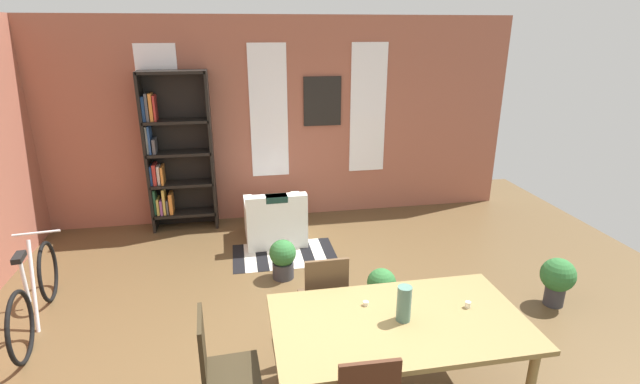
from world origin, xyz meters
name	(u,v)px	position (x,y,z in m)	size (l,w,h in m)	color
ground_plane	(308,369)	(0.00, 0.00, 0.00)	(9.28, 9.28, 0.00)	brown
back_wall_brick	(269,121)	(0.00, 3.63, 1.49)	(7.43, 0.12, 2.97)	#A05A46
window_pane_0	(162,115)	(-1.50, 3.56, 1.63)	(0.55, 0.02, 1.93)	white
window_pane_1	(269,112)	(0.00, 3.56, 1.63)	(0.55, 0.02, 1.93)	white
window_pane_2	(368,109)	(1.50, 3.56, 1.63)	(0.55, 0.02, 1.93)	white
dining_table	(399,329)	(0.62, -0.48, 0.67)	(1.89, 1.06, 0.75)	olive
vase_on_table	(404,304)	(0.64, -0.48, 0.88)	(0.11, 0.11, 0.28)	#4C7266
tealight_candle_0	(468,305)	(1.19, -0.42, 0.77)	(0.04, 0.04, 0.05)	silver
tealight_candle_1	(366,303)	(0.42, -0.25, 0.76)	(0.04, 0.04, 0.03)	silver
dining_chair_far_left	(324,298)	(0.19, 0.27, 0.51)	(0.41, 0.41, 0.95)	brown
dining_chair_head_left	(221,368)	(-0.70, -0.49, 0.51)	(0.42, 0.42, 0.95)	#2E2616
bookshelf_tall	(175,153)	(-1.36, 3.38, 1.12)	(0.92, 0.32, 2.26)	black
armchair_white	(275,221)	(-0.03, 2.67, 0.28)	(0.82, 0.82, 0.75)	white
bicycle_second	(35,295)	(-2.51, 1.12, 0.33)	(0.44, 1.69, 0.90)	black
potted_plant_by_shelf	(557,278)	(2.73, 0.52, 0.31)	(0.35, 0.35, 0.53)	#333338
potted_plant_corner	(283,258)	(-0.04, 1.61, 0.26)	(0.31, 0.31, 0.48)	#333338
potted_plant_window	(381,286)	(0.91, 0.81, 0.24)	(0.30, 0.30, 0.44)	#333338
striped_rug	(284,254)	(0.04, 2.19, 0.00)	(1.33, 0.81, 0.01)	black
framed_picture	(322,101)	(0.80, 3.56, 1.77)	(0.56, 0.03, 0.72)	black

